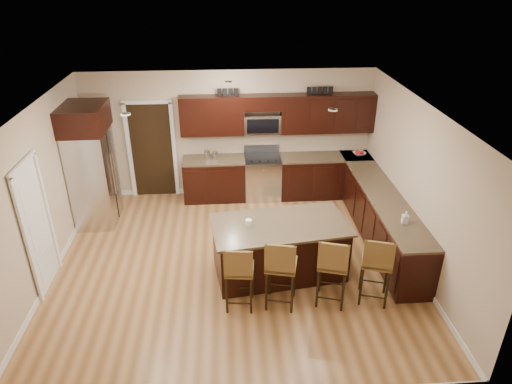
{
  "coord_description": "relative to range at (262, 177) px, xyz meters",
  "views": [
    {
      "loc": [
        -0.08,
        -6.41,
        4.64
      ],
      "look_at": [
        0.4,
        0.4,
        1.16
      ],
      "focal_mm": 32.0,
      "sensor_mm": 36.0,
      "label": 1
    }
  ],
  "objects": [
    {
      "name": "stool_extra",
      "position": [
        1.37,
        -3.57,
        0.25
      ],
      "size": [
        0.54,
        0.54,
        1.15
      ],
      "rotation": [
        0.0,
        0.0,
        -0.3
      ],
      "color": "olive",
      "rests_on": "floor"
    },
    {
      "name": "stool_right",
      "position": [
        0.72,
        -3.57,
        0.25
      ],
      "size": [
        0.54,
        0.54,
        1.15
      ],
      "rotation": [
        0.0,
        0.0,
        -0.3
      ],
      "color": "olive",
      "rests_on": "floor"
    },
    {
      "name": "letter_decor",
      "position": [
        0.22,
        0.13,
        1.82
      ],
      "size": [
        2.2,
        0.03,
        0.15
      ],
      "primitive_type": null,
      "color": "black",
      "rests_on": "upper_cabinets"
    },
    {
      "name": "stool_mid",
      "position": [
        -0.04,
        -3.57,
        0.26
      ],
      "size": [
        0.52,
        0.52,
        1.17
      ],
      "rotation": [
        0.0,
        0.0,
        -0.23
      ],
      "color": "olive",
      "rests_on": "floor"
    },
    {
      "name": "stool_left",
      "position": [
        -0.63,
        -3.57,
        0.21
      ],
      "size": [
        0.45,
        0.45,
        1.09
      ],
      "rotation": [
        0.0,
        0.0,
        -0.12
      ],
      "color": "olive",
      "rests_on": "floor"
    },
    {
      "name": "canister_short",
      "position": [
        -0.99,
        -0.0,
        0.53
      ],
      "size": [
        0.11,
        0.11,
        0.17
      ],
      "primitive_type": "cylinder",
      "color": "silver",
      "rests_on": "base_cabinets"
    },
    {
      "name": "fruit_bowl",
      "position": [
        2.07,
        -0.0,
        0.48
      ],
      "size": [
        0.32,
        0.32,
        0.06
      ],
      "primitive_type": "imported",
      "rotation": [
        0.0,
        0.0,
        0.26
      ],
      "color": "silver",
      "rests_on": "base_cabinets"
    },
    {
      "name": "refrigerator",
      "position": [
        -3.3,
        -0.79,
        0.73
      ],
      "size": [
        0.79,
        1.0,
        2.35
      ],
      "color": "silver",
      "rests_on": "floor"
    },
    {
      "name": "island",
      "position": [
        0.05,
        -2.72,
        -0.04
      ],
      "size": [
        2.28,
        1.41,
        0.92
      ],
      "rotation": [
        0.0,
        0.0,
        0.14
      ],
      "color": "black",
      "rests_on": "floor"
    },
    {
      "name": "floor",
      "position": [
        -0.68,
        -2.45,
        -0.47
      ],
      "size": [
        6.0,
        6.0,
        0.0
      ],
      "primitive_type": "plane",
      "color": "#A37140",
      "rests_on": "ground"
    },
    {
      "name": "wall_right",
      "position": [
        2.32,
        -2.45,
        0.88
      ],
      "size": [
        0.0,
        5.5,
        5.5
      ],
      "primitive_type": "plane",
      "rotation": [
        1.57,
        0.0,
        -1.57
      ],
      "color": "tan",
      "rests_on": "floor"
    },
    {
      "name": "ceiling",
      "position": [
        -0.68,
        -2.45,
        2.23
      ],
      "size": [
        6.0,
        6.0,
        0.0
      ],
      "primitive_type": "plane",
      "rotation": [
        3.14,
        0.0,
        0.0
      ],
      "color": "silver",
      "rests_on": "wall_back"
    },
    {
      "name": "wall_left",
      "position": [
        -3.68,
        -2.45,
        0.88
      ],
      "size": [
        0.0,
        5.5,
        5.5
      ],
      "primitive_type": "plane",
      "rotation": [
        1.57,
        0.0,
        1.57
      ],
      "color": "tan",
      "rests_on": "floor"
    },
    {
      "name": "doorway",
      "position": [
        -2.33,
        0.28,
        0.56
      ],
      "size": [
        0.85,
        0.03,
        2.06
      ],
      "primitive_type": "cube",
      "color": "black",
      "rests_on": "floor"
    },
    {
      "name": "floor_mat",
      "position": [
        0.54,
        -0.87,
        -0.47
      ],
      "size": [
        1.09,
        0.9,
        0.01
      ],
      "primitive_type": "cube",
      "rotation": [
        0.0,
        0.0,
        0.34
      ],
      "color": "brown",
      "rests_on": "floor"
    },
    {
      "name": "microwave",
      "position": [
        0.0,
        0.15,
        1.15
      ],
      "size": [
        0.76,
        0.31,
        0.4
      ],
      "primitive_type": "cube",
      "color": "silver",
      "rests_on": "upper_cabinets"
    },
    {
      "name": "upper_cabinets",
      "position": [
        0.36,
        0.13,
        1.37
      ],
      "size": [
        4.0,
        0.33,
        0.8
      ],
      "color": "black",
      "rests_on": "wall_back"
    },
    {
      "name": "pantry_door",
      "position": [
        -3.66,
        -2.75,
        0.55
      ],
      "size": [
        0.03,
        0.8,
        2.04
      ],
      "primitive_type": "cube",
      "color": "white",
      "rests_on": "floor"
    },
    {
      "name": "wall_back",
      "position": [
        -0.68,
        0.3,
        0.88
      ],
      "size": [
        6.0,
        0.0,
        6.0
      ],
      "primitive_type": "plane",
      "rotation": [
        1.57,
        0.0,
        0.0
      ],
      "color": "tan",
      "rests_on": "floor"
    },
    {
      "name": "range",
      "position": [
        0.0,
        0.0,
        0.0
      ],
      "size": [
        0.76,
        0.64,
        1.11
      ],
      "color": "silver",
      "rests_on": "floor"
    },
    {
      "name": "island_jar",
      "position": [
        -0.45,
        -2.72,
        0.5
      ],
      "size": [
        0.1,
        0.1,
        0.1
      ],
      "primitive_type": "cylinder",
      "color": "white",
      "rests_on": "island"
    },
    {
      "name": "base_cabinets",
      "position": [
        1.22,
        -1.01,
        -0.01
      ],
      "size": [
        4.02,
        3.96,
        0.92
      ],
      "color": "black",
      "rests_on": "floor"
    },
    {
      "name": "soap_bottle",
      "position": [
        2.02,
        -2.83,
        0.55
      ],
      "size": [
        0.11,
        0.11,
        0.21
      ],
      "primitive_type": "imported",
      "rotation": [
        0.0,
        0.0,
        -0.14
      ],
      "color": "#B2B2B2",
      "rests_on": "base_cabinets"
    },
    {
      "name": "canister_tall",
      "position": [
        -1.16,
        -0.0,
        0.55
      ],
      "size": [
        0.12,
        0.12,
        0.2
      ],
      "primitive_type": "cylinder",
      "color": "silver",
      "rests_on": "base_cabinets"
    }
  ]
}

